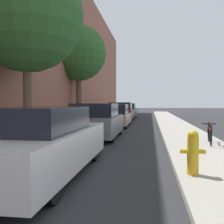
% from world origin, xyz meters
% --- Properties ---
extents(ground_plane, '(120.00, 120.00, 0.00)m').
position_xyz_m(ground_plane, '(0.00, 16.00, 0.00)').
color(ground_plane, '#28282B').
extents(sidewalk_left, '(2.00, 52.00, 0.12)m').
position_xyz_m(sidewalk_left, '(-2.90, 16.00, 0.06)').
color(sidewalk_left, '#9E998E').
rests_on(sidewalk_left, ground).
extents(sidewalk_right, '(2.00, 52.00, 0.12)m').
position_xyz_m(sidewalk_right, '(2.90, 16.00, 0.06)').
color(sidewalk_right, '#9E998E').
rests_on(sidewalk_right, ground).
extents(building_facade_left, '(0.70, 52.00, 10.95)m').
position_xyz_m(building_facade_left, '(-4.25, 16.00, 5.47)').
color(building_facade_left, '#9E604C').
rests_on(building_facade_left, ground).
extents(parked_car_white, '(1.90, 4.56, 1.37)m').
position_xyz_m(parked_car_white, '(-0.85, 6.19, 0.66)').
color(parked_car_white, black).
rests_on(parked_car_white, ground).
extents(parked_car_grey, '(1.84, 3.96, 1.42)m').
position_xyz_m(parked_car_grey, '(-0.82, 11.88, 0.67)').
color(parked_car_grey, black).
rests_on(parked_car_grey, ground).
extents(parked_car_champagne, '(1.86, 3.91, 1.36)m').
position_xyz_m(parked_car_champagne, '(-0.81, 17.01, 0.64)').
color(parked_car_champagne, black).
rests_on(parked_car_champagne, ground).
extents(parked_car_maroon, '(1.89, 4.09, 1.48)m').
position_xyz_m(parked_car_maroon, '(-0.91, 21.87, 0.69)').
color(parked_car_maroon, black).
rests_on(parked_car_maroon, ground).
extents(parked_car_teal, '(1.71, 4.63, 1.39)m').
position_xyz_m(parked_car_teal, '(-0.82, 26.85, 0.66)').
color(parked_car_teal, black).
rests_on(parked_car_teal, ground).
extents(street_tree_near, '(3.88, 3.88, 6.26)m').
position_xyz_m(street_tree_near, '(-2.78, 9.76, 4.42)').
color(street_tree_near, brown).
rests_on(street_tree_near, sidewalk_left).
extents(street_tree_far, '(3.71, 3.71, 6.51)m').
position_xyz_m(street_tree_far, '(-3.36, 18.39, 4.74)').
color(street_tree_far, brown).
rests_on(street_tree_far, sidewalk_left).
extents(fire_hydrant, '(0.45, 0.21, 0.83)m').
position_xyz_m(fire_hydrant, '(2.19, 6.25, 0.54)').
color(fire_hydrant, gold).
rests_on(fire_hydrant, sidewalk_right).
extents(bicycle, '(0.44, 1.65, 0.68)m').
position_xyz_m(bicycle, '(3.33, 10.21, 0.47)').
color(bicycle, black).
rests_on(bicycle, sidewalk_right).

